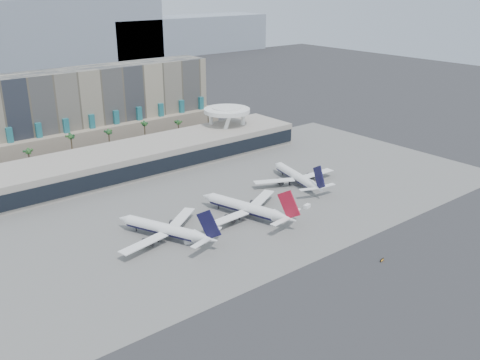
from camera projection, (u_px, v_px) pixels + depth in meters
ground at (303, 247)px, 190.10m from camera, size 900.00×900.00×0.00m
apron_pad at (212, 200)px, 230.17m from camera, size 260.00×130.00×0.06m
hotel at (107, 109)px, 317.11m from camera, size 140.00×30.00×42.00m
terminal at (148, 155)px, 267.84m from camera, size 170.00×32.50×14.50m
saucer_structure at (227, 113)px, 300.35m from camera, size 26.00×26.00×21.89m
palm_row at (127, 131)px, 296.15m from camera, size 157.80×2.80×13.10m
airliner_left at (165, 229)px, 194.82m from camera, size 40.61×41.81×15.43m
airliner_centre at (246, 208)px, 212.66m from camera, size 43.75×45.35×16.05m
airliner_right at (297, 176)px, 246.83m from camera, size 41.00×42.59×14.93m
service_vehicle_a at (190, 240)px, 192.59m from camera, size 4.90×3.28×2.19m
service_vehicle_b at (307, 206)px, 222.06m from camera, size 3.33×2.33×1.56m
taxiway_sign at (382, 260)px, 180.28m from camera, size 2.12×0.61×0.95m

